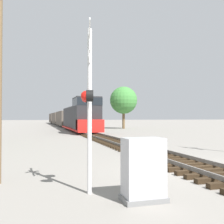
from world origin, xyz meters
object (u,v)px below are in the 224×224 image
crossing_signal_near (89,99)px  relay_cabinet (143,170)px  freight_train (63,118)px  tree_mid_background (124,100)px

crossing_signal_near → relay_cabinet: crossing_signal_near is taller
freight_train → relay_cabinet: freight_train is taller
tree_mid_background → freight_train: bearing=116.2°
freight_train → crossing_signal_near: 56.65m
crossing_signal_near → tree_mid_background: (13.80, 37.90, 2.60)m
freight_train → relay_cabinet: bearing=-93.5°
freight_train → crossing_signal_near: (-4.66, -56.46, 0.69)m
tree_mid_background → crossing_signal_near: bearing=-110.0°
crossing_signal_near → relay_cabinet: size_ratio=3.00×
freight_train → tree_mid_background: 20.94m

